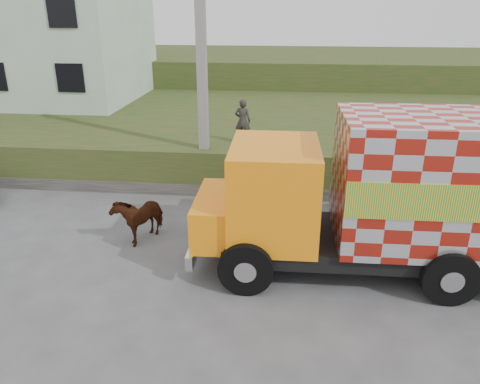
# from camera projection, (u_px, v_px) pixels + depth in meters

# --- Properties ---
(ground) EXTENTS (120.00, 120.00, 0.00)m
(ground) POSITION_uv_depth(u_px,v_px,m) (213.00, 257.00, 11.91)
(ground) COLOR #474749
(ground) RESTS_ON ground
(embankment) EXTENTS (40.00, 12.00, 1.50)m
(embankment) POSITION_uv_depth(u_px,v_px,m) (248.00, 131.00, 20.86)
(embankment) COLOR #234617
(embankment) RESTS_ON ground
(embankment_far) EXTENTS (40.00, 12.00, 3.00)m
(embankment_far) POSITION_uv_depth(u_px,v_px,m) (264.00, 76.00, 31.66)
(embankment_far) COLOR #234617
(embankment_far) RESTS_ON ground
(retaining_strip) EXTENTS (16.00, 0.50, 0.40)m
(retaining_strip) POSITION_uv_depth(u_px,v_px,m) (174.00, 187.00, 15.91)
(retaining_strip) COLOR #595651
(retaining_strip) RESTS_ON ground
(building) EXTENTS (10.00, 8.00, 6.00)m
(building) POSITION_uv_depth(u_px,v_px,m) (35.00, 37.00, 23.33)
(building) COLOR #B8D6B7
(building) RESTS_ON embankment
(utility_pole) EXTENTS (1.20, 0.30, 8.00)m
(utility_pole) POSITION_uv_depth(u_px,v_px,m) (202.00, 70.00, 14.74)
(utility_pole) COLOR gray
(utility_pole) RESTS_ON ground
(cargo_truck) EXTENTS (8.52, 3.08, 3.78)m
(cargo_truck) POSITION_uv_depth(u_px,v_px,m) (400.00, 195.00, 10.66)
(cargo_truck) COLOR black
(cargo_truck) RESTS_ON ground
(cow) EXTENTS (1.26, 1.70, 1.31)m
(cow) POSITION_uv_depth(u_px,v_px,m) (139.00, 216.00, 12.66)
(cow) COLOR black
(cow) RESTS_ON ground
(pedestrian) EXTENTS (0.59, 0.41, 1.52)m
(pedestrian) POSITION_uv_depth(u_px,v_px,m) (243.00, 121.00, 16.07)
(pedestrian) COLOR #2B2826
(pedestrian) RESTS_ON embankment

